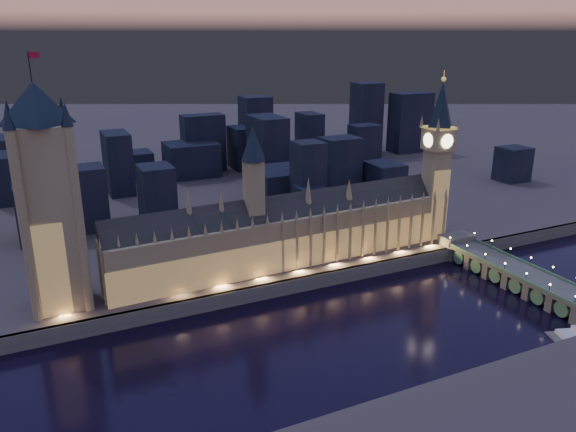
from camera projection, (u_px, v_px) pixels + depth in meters
name	position (u px, v px, depth m)	size (l,w,h in m)	color
ground_plane	(329.00, 329.00, 259.95)	(2000.00, 2000.00, 0.00)	black
north_bank	(127.00, 138.00, 705.27)	(2000.00, 960.00, 8.00)	#3E3440
embankment_wall	(291.00, 286.00, 293.91)	(2000.00, 2.50, 8.00)	#4C4852
palace_of_westminster	(287.00, 232.00, 307.84)	(202.00, 28.87, 78.00)	#88704D
victoria_tower	(47.00, 188.00, 248.14)	(31.68, 31.68, 115.28)	#88704D
elizabeth_tower	(438.00, 148.00, 336.70)	(18.00, 18.00, 101.86)	#88704D
westminster_bridge	(517.00, 276.00, 301.21)	(19.73, 113.00, 15.90)	#4C4852
city_backdrop	(224.00, 155.00, 476.12)	(483.83, 215.63, 83.62)	black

